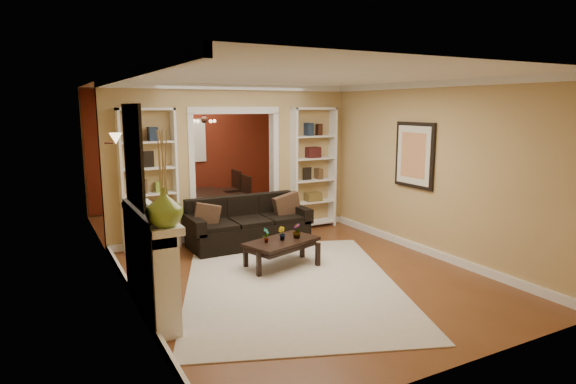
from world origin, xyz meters
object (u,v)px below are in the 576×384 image
sofa (248,222)px  coffee_table (282,254)px  bookshelf_right (313,168)px  bookshelf_left (149,180)px  fireplace (152,263)px  dining_table (207,205)px

sofa → coffee_table: 1.28m
coffee_table → bookshelf_right: 2.64m
coffee_table → bookshelf_left: bookshelf_left is taller
coffee_table → fireplace: fireplace is taller
bookshelf_right → fireplace: bookshelf_right is taller
bookshelf_left → dining_table: 2.54m
sofa → bookshelf_right: 1.87m
bookshelf_right → dining_table: bearing=130.6°
bookshelf_left → dining_table: bookshelf_left is taller
sofa → bookshelf_left: size_ratio=0.90×
dining_table → sofa: bearing=178.3°
sofa → bookshelf_right: (1.61, 0.58, 0.75)m
sofa → coffee_table: (-0.02, -1.27, -0.20)m
coffee_table → bookshelf_right: bookshelf_right is taller
coffee_table → sofa: bearing=70.5°
dining_table → bookshelf_right: bearing=-139.4°
fireplace → sofa: bearing=43.9°
bookshelf_left → fireplace: (-0.54, -2.53, -0.57)m
bookshelf_left → sofa: bearing=-21.3°
dining_table → fireplace: bearing=154.1°
sofa → bookshelf_right: bearing=19.8°
bookshelf_right → dining_table: bookshelf_right is taller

